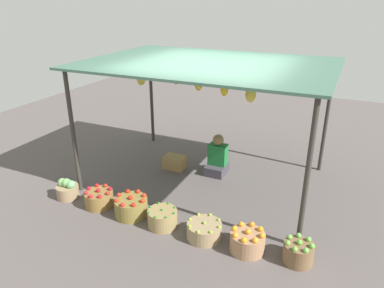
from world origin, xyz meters
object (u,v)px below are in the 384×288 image
Objects in this scene: basket_red_apples at (99,198)px; basket_limes at (204,231)px; wooden_crate_near_vendor at (175,162)px; vendor_person at (217,159)px; basket_red_tomatoes at (131,207)px; basket_green_apples at (298,252)px; basket_cabbages at (67,189)px; basket_green_chilies at (163,218)px; basket_oranges at (247,241)px.

basket_red_apples reaches higher than basket_limes.
basket_red_apples is 1.12× the size of wooden_crate_near_vendor.
vendor_person is 1.91× the size of wooden_crate_near_vendor.
basket_limes is (1.87, -0.06, -0.02)m from basket_red_apples.
basket_red_apples is at bearing 178.03° from basket_limes.
basket_green_apples is at bearing -0.28° from basket_red_tomatoes.
vendor_person is at bearing 133.68° from basket_green_apples.
vendor_person reaches higher than basket_red_apples.
basket_cabbages is (-1.98, -1.88, -0.15)m from vendor_person.
basket_red_tomatoes reaches higher than basket_green_chilies.
basket_oranges is (0.63, -0.01, 0.03)m from basket_limes.
basket_cabbages is 1.85m from basket_green_chilies.
basket_cabbages is at bearing 179.66° from basket_green_apples.
basket_red_tomatoes is 1.09× the size of basket_oranges.
vendor_person is at bearing 120.81° from basket_oranges.
basket_green_chilies is at bearing -178.99° from basket_green_apples.
basket_oranges is (3.14, -0.07, -0.00)m from basket_cabbages.
basket_green_chilies is at bearing -4.66° from basket_red_tomatoes.
basket_cabbages is 1.27m from basket_red_tomatoes.
basket_red_apples is 1.87m from basket_limes.
basket_red_apples is at bearing 179.52° from basket_green_apples.
basket_red_apples is 3.15m from basket_green_apples.
basket_green_chilies is (1.85, -0.06, -0.01)m from basket_cabbages.
basket_green_chilies is at bearing -1.76° from basket_cabbages.
basket_red_apples is 1.04× the size of basket_green_chilies.
wooden_crate_near_vendor is (-0.70, 1.77, -0.00)m from basket_green_chilies.
basket_green_apples is at bearing 4.55° from basket_oranges.
basket_red_tomatoes reaches higher than basket_oranges.
basket_oranges is at bearing -175.45° from basket_green_apples.
basket_red_tomatoes reaches higher than basket_red_apples.
basket_green_chilies is at bearing -68.47° from wooden_crate_near_vendor.
basket_cabbages is 0.72× the size of basket_red_tomatoes.
basket_red_tomatoes is 1.33× the size of basket_green_apples.
vendor_person is 1.67× the size of basket_oranges.
vendor_person is at bearing 69.65° from basket_red_tomatoes.
basket_oranges is (1.87, -0.06, -0.01)m from basket_red_tomatoes.
basket_oranges is 1.21× the size of basket_green_apples.
basket_green_apples is at bearing -0.34° from basket_cabbages.
basket_red_tomatoes is at bearing -0.44° from basket_cabbages.
vendor_person is at bearing 43.64° from basket_cabbages.
basket_green_apples is (0.65, 0.05, 0.00)m from basket_oranges.
basket_green_apples is 3.17m from wooden_crate_near_vendor.
basket_cabbages is at bearing 178.24° from basket_green_chilies.
basket_green_apples reaches higher than wooden_crate_near_vendor.
basket_green_chilies is 0.89× the size of basket_limes.
basket_red_tomatoes reaches higher than basket_limes.
basket_cabbages is 3.14m from basket_oranges.
basket_green_chilies is at bearing -93.74° from vendor_person.
basket_green_apples reaches higher than basket_green_chilies.
vendor_person is 2.64m from basket_green_apples.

